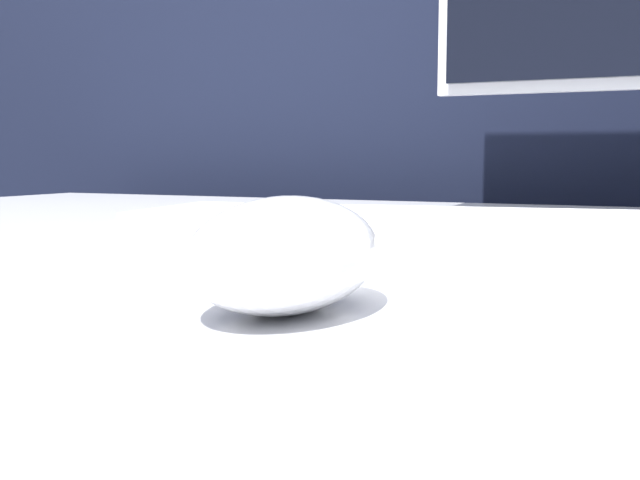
# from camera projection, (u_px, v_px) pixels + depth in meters

# --- Properties ---
(partition_panel) EXTENTS (5.00, 0.03, 1.38)m
(partition_panel) POSITION_uv_depth(u_px,v_px,m) (566.00, 240.00, 1.07)
(partition_panel) COLOR black
(partition_panel) RESTS_ON ground_plane
(computer_mouse_near) EXTENTS (0.07, 0.11, 0.05)m
(computer_mouse_near) POSITION_uv_depth(u_px,v_px,m) (287.00, 254.00, 0.29)
(computer_mouse_near) COLOR white
(computer_mouse_near) RESTS_ON desk
(keyboard) EXTENTS (0.44, 0.20, 0.02)m
(keyboard) POSITION_uv_depth(u_px,v_px,m) (434.00, 231.00, 0.50)
(keyboard) COLOR white
(keyboard) RESTS_ON desk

